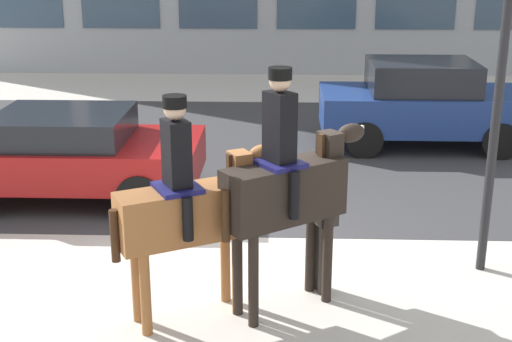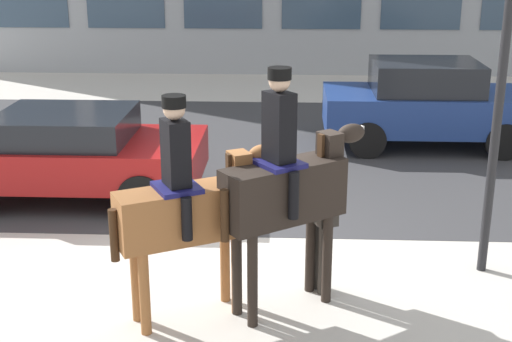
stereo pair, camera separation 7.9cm
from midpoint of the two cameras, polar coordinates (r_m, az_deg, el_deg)
ground_plane at (r=9.32m, az=-1.15°, el=-6.55°), size 80.00×80.00×0.00m
road_surface at (r=13.77m, az=-0.05°, el=1.71°), size 19.68×8.50×0.01m
mounted_horse_lead at (r=7.37m, az=-5.77°, el=-2.89°), size 1.70×1.10×2.43m
mounted_horse_companion at (r=7.48m, az=2.18°, el=-1.21°), size 1.61×1.28×2.67m
pedestrian_bystander at (r=8.00m, az=4.96°, el=-3.23°), size 0.76×0.71×1.67m
street_car_near_lane at (r=11.41m, az=-14.87°, el=1.46°), size 3.98×2.06×1.37m
street_car_far_lane at (r=14.27m, az=13.12°, el=5.34°), size 4.02×1.97×1.67m
traffic_light at (r=8.51m, az=19.07°, el=10.20°), size 0.24×0.29×4.29m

